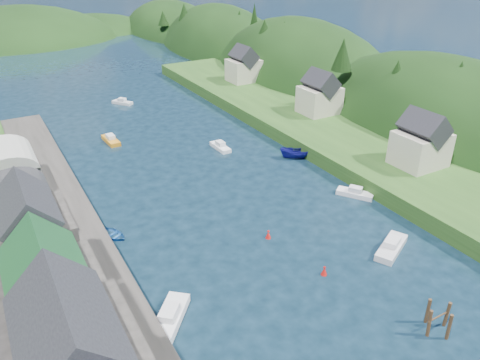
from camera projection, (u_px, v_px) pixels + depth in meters
ground at (176, 150)px, 80.32m from camera, size 600.00×600.00×0.00m
hillside_right at (299, 109)px, 122.93m from camera, size 36.00×245.56×48.00m
far_hills at (56, 64)px, 181.46m from camera, size 103.00×68.00×44.00m
hill_trees at (141, 69)px, 85.92m from camera, size 91.26×151.02×12.27m
quay_left at (70, 294)px, 46.08m from camera, size 12.00×110.00×2.00m
quayside_buildings at (68, 351)px, 31.92m from camera, size 8.00×35.84×12.90m
boat_sheds at (14, 183)px, 57.91m from camera, size 7.00×21.00×7.50m
terrace_right at (328, 135)px, 83.13m from camera, size 16.00×120.00×2.40m
right_bank_cottages at (314, 96)px, 88.77m from camera, size 9.00×59.24×8.41m
piling_cluster_far at (438, 321)px, 42.60m from camera, size 2.83×2.67×3.53m
channel_buoy_near at (324, 271)px, 50.17m from camera, size 0.70×0.70×1.10m
channel_buoy_far at (268, 235)px, 56.37m from camera, size 0.70×0.70×1.10m
moored_boats at (266, 240)px, 55.16m from camera, size 37.98×94.86×2.18m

